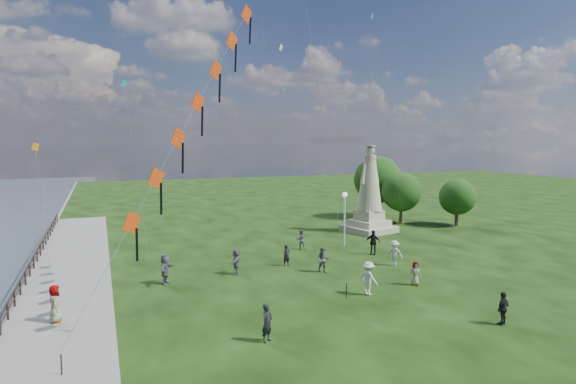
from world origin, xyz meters
name	(u,v)px	position (x,y,z in m)	size (l,w,h in m)	color
waterfront	(40,301)	(-15.24, 8.99, -0.06)	(200.00, 200.00, 1.51)	#354750
statue	(369,200)	(11.85, 19.58, 3.11)	(4.94, 4.94, 8.24)	tan
lamppost	(345,207)	(6.69, 14.86, 3.25)	(0.42, 0.42, 4.50)	silver
tree_row	(397,186)	(18.13, 24.23, 3.81)	(9.30, 11.94, 6.98)	#382314
person_0	(267,323)	(-5.41, -0.76, 0.84)	(0.61, 0.40, 1.69)	black
person_1	(323,260)	(1.61, 8.32, 0.85)	(0.83, 0.51, 1.71)	#595960
person_2	(369,278)	(2.02, 3.23, 0.95)	(1.23, 0.63, 1.90)	silver
person_3	(503,308)	(5.63, -3.00, 0.80)	(0.94, 0.48, 1.60)	black
person_4	(415,273)	(5.60, 3.77, 0.73)	(0.71, 0.44, 1.45)	#595960
person_5	(165,269)	(-8.42, 9.49, 0.93)	(1.73, 0.74, 1.86)	#595960
person_6	(287,255)	(-0.03, 10.72, 0.75)	(0.55, 0.36, 1.50)	black
person_7	(301,239)	(2.92, 15.17, 0.79)	(0.77, 0.47, 1.58)	#595960
person_8	(394,253)	(6.98, 8.05, 0.89)	(1.15, 0.59, 1.78)	silver
person_9	(373,242)	(7.37, 11.52, 0.95)	(1.11, 0.57, 1.89)	black
person_10	(55,306)	(-14.13, 4.85, 0.90)	(0.88, 0.54, 1.80)	#595960
person_11	(236,262)	(-3.85, 9.99, 0.84)	(1.56, 0.67, 1.68)	#595960
red_kite_train	(196,109)	(-7.27, 4.63, 10.28)	(10.37, 9.35, 16.53)	black
small_kites	(260,76)	(1.94, 22.46, 14.50)	(30.55, 16.06, 28.38)	teal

